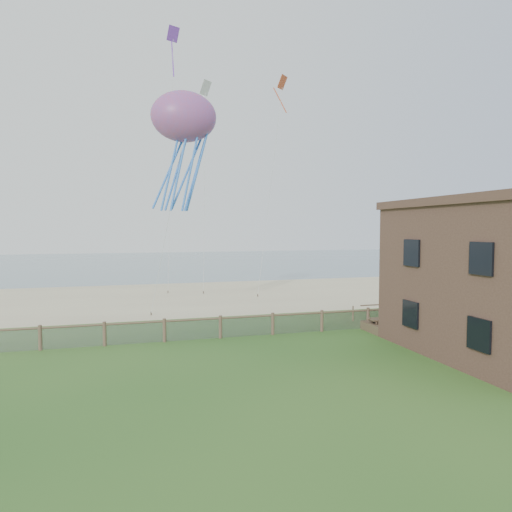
{
  "coord_description": "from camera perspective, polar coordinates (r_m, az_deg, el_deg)",
  "views": [
    {
      "loc": [
        -7.9,
        -18.13,
        5.95
      ],
      "look_at": [
        -0.41,
        8.0,
        4.34
      ],
      "focal_mm": 32.0,
      "sensor_mm": 36.0,
      "label": 1
    }
  ],
  "objects": [
    {
      "name": "kite_white",
      "position": [
        39.53,
        -6.33,
        19.35
      ],
      "size": [
        1.98,
        2.02,
        2.46
      ],
      "primitive_type": null,
      "rotation": [
        0.44,
        0.0,
        0.71
      ],
      "color": "silver"
    },
    {
      "name": "kite_purple",
      "position": [
        41.57,
        -10.31,
        24.28
      ],
      "size": [
        1.9,
        2.34,
        3.31
      ],
      "primitive_type": null,
      "rotation": [
        0.44,
        0.0,
        0.41
      ],
      "color": "purple"
    },
    {
      "name": "ground",
      "position": [
        20.65,
        7.43,
        -13.39
      ],
      "size": [
        160.0,
        160.0,
        0.0
      ],
      "primitive_type": "plane",
      "color": "#26551D",
      "rests_on": "ground"
    },
    {
      "name": "sand_beach",
      "position": [
        41.32,
        -4.83,
        -4.9
      ],
      "size": [
        72.0,
        20.0,
        0.02
      ],
      "primitive_type": "cube",
      "color": "tan",
      "rests_on": "ground"
    },
    {
      "name": "motel_deck",
      "position": [
        31.68,
        25.88,
        -7.32
      ],
      "size": [
        15.0,
        2.0,
        0.5
      ],
      "primitive_type": "cube",
      "color": "brown",
      "rests_on": "ground"
    },
    {
      "name": "kite_red",
      "position": [
        37.78,
        3.31,
        19.78
      ],
      "size": [
        1.92,
        1.97,
        2.61
      ],
      "primitive_type": null,
      "rotation": [
        0.44,
        0.0,
        0.73
      ],
      "color": "#C24822"
    },
    {
      "name": "chainlink_fence",
      "position": [
        25.95,
        2.11,
        -8.63
      ],
      "size": [
        36.2,
        0.2,
        1.25
      ],
      "primitive_type": null,
      "color": "#4D3A2B",
      "rests_on": "ground"
    },
    {
      "name": "ocean",
      "position": [
        84.7,
        -10.61,
        -0.7
      ],
      "size": [
        160.0,
        68.0,
        0.02
      ],
      "primitive_type": "cube",
      "color": "slate",
      "rests_on": "ground"
    },
    {
      "name": "picnic_table",
      "position": [
        27.9,
        16.1,
        -8.15
      ],
      "size": [
        2.24,
        1.8,
        0.87
      ],
      "primitive_type": null,
      "rotation": [
        0.0,
        0.0,
        -0.13
      ],
      "color": "brown",
      "rests_on": "ground"
    },
    {
      "name": "octopus_kite",
      "position": [
        29.59,
        -8.97,
        13.02
      ],
      "size": [
        4.57,
        3.97,
        7.86
      ],
      "primitive_type": null,
      "rotation": [
        0.0,
        0.0,
        0.4
      ],
      "color": "#FF2E28"
    }
  ]
}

